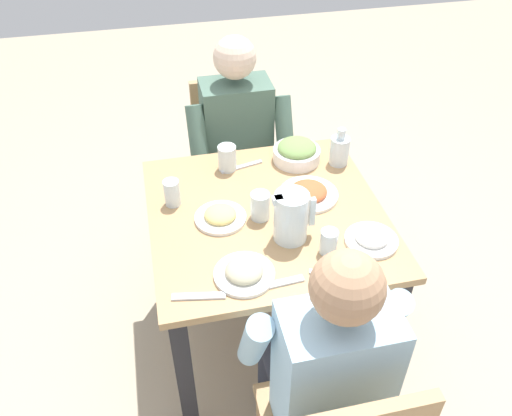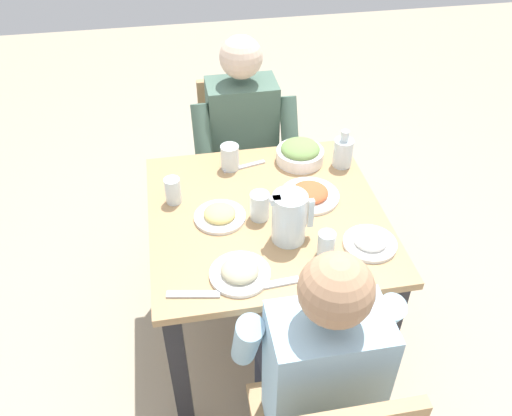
% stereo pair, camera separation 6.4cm
% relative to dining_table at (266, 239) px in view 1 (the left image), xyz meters
% --- Properties ---
extents(ground_plane, '(8.00, 8.00, 0.00)m').
position_rel_dining_table_xyz_m(ground_plane, '(0.00, 0.00, -0.62)').
color(ground_plane, tan).
extents(dining_table, '(0.87, 0.87, 0.76)m').
position_rel_dining_table_xyz_m(dining_table, '(0.00, 0.00, 0.00)').
color(dining_table, tan).
rests_on(dining_table, ground_plane).
extents(chair_far, '(0.40, 0.40, 0.88)m').
position_rel_dining_table_xyz_m(chair_far, '(0.02, 0.79, -0.13)').
color(chair_far, tan).
rests_on(chair_far, ground_plane).
extents(diner_near, '(0.48, 0.53, 1.17)m').
position_rel_dining_table_xyz_m(diner_near, '(0.04, -0.59, 0.02)').
color(diner_near, '#9EC6E0').
rests_on(diner_near, ground_plane).
extents(diner_far, '(0.48, 0.53, 1.17)m').
position_rel_dining_table_xyz_m(diner_far, '(0.02, 0.59, 0.02)').
color(diner_far, '#4C6B5B').
rests_on(diner_far, ground_plane).
extents(water_pitcher, '(0.16, 0.12, 0.19)m').
position_rel_dining_table_xyz_m(water_pitcher, '(0.05, -0.15, 0.23)').
color(water_pitcher, silver).
rests_on(water_pitcher, dining_table).
extents(salad_bowl, '(0.20, 0.20, 0.09)m').
position_rel_dining_table_xyz_m(salad_bowl, '(0.20, 0.31, 0.18)').
color(salad_bowl, white).
rests_on(salad_bowl, dining_table).
extents(plate_fries, '(0.19, 0.19, 0.05)m').
position_rel_dining_table_xyz_m(plate_fries, '(-0.17, 0.00, 0.15)').
color(plate_fries, white).
rests_on(plate_fries, dining_table).
extents(plate_yoghurt, '(0.19, 0.19, 0.04)m').
position_rel_dining_table_xyz_m(plate_yoghurt, '(0.32, -0.23, 0.15)').
color(plate_yoghurt, white).
rests_on(plate_yoghurt, dining_table).
extents(plate_rice_curry, '(0.23, 0.23, 0.05)m').
position_rel_dining_table_xyz_m(plate_rice_curry, '(0.18, 0.06, 0.15)').
color(plate_rice_curry, white).
rests_on(plate_rice_curry, dining_table).
extents(plate_beans, '(0.20, 0.20, 0.05)m').
position_rel_dining_table_xyz_m(plate_beans, '(-0.15, -0.30, 0.15)').
color(plate_beans, white).
rests_on(plate_beans, dining_table).
extents(water_glass_far_left, '(0.06, 0.06, 0.11)m').
position_rel_dining_table_xyz_m(water_glass_far_left, '(-0.34, 0.13, 0.19)').
color(water_glass_far_left, silver).
rests_on(water_glass_far_left, dining_table).
extents(water_glass_by_pitcher, '(0.07, 0.07, 0.11)m').
position_rel_dining_table_xyz_m(water_glass_by_pitcher, '(-0.03, -0.02, 0.19)').
color(water_glass_by_pitcher, silver).
rests_on(water_glass_by_pitcher, dining_table).
extents(water_glass_far_right, '(0.08, 0.08, 0.11)m').
position_rel_dining_table_xyz_m(water_glass_far_right, '(-0.09, 0.31, 0.19)').
color(water_glass_far_right, silver).
rests_on(water_glass_far_right, dining_table).
extents(water_glass_near_right, '(0.06, 0.06, 0.09)m').
position_rel_dining_table_xyz_m(water_glass_near_right, '(0.16, -0.25, 0.18)').
color(water_glass_near_right, silver).
rests_on(water_glass_near_right, dining_table).
extents(oil_carafe, '(0.08, 0.08, 0.16)m').
position_rel_dining_table_xyz_m(oil_carafe, '(0.37, 0.25, 0.19)').
color(oil_carafe, silver).
rests_on(oil_carafe, dining_table).
extents(fork_near, '(0.17, 0.06, 0.01)m').
position_rel_dining_table_xyz_m(fork_near, '(-0.30, -0.35, 0.14)').
color(fork_near, silver).
rests_on(fork_near, dining_table).
extents(knife_near, '(0.18, 0.06, 0.01)m').
position_rel_dining_table_xyz_m(knife_near, '(-0.03, 0.31, 0.14)').
color(knife_near, silver).
rests_on(knife_near, dining_table).
extents(fork_far, '(0.17, 0.04, 0.01)m').
position_rel_dining_table_xyz_m(fork_far, '(-0.05, -0.36, 0.14)').
color(fork_far, silver).
rests_on(fork_far, dining_table).
extents(knife_far, '(0.18, 0.08, 0.01)m').
position_rel_dining_table_xyz_m(knife_far, '(0.15, -0.36, 0.14)').
color(knife_far, silver).
rests_on(knife_far, dining_table).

